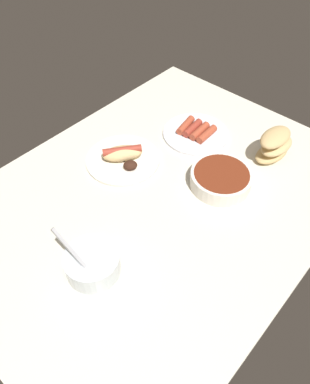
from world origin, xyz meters
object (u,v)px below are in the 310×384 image
bowl_chili (221,178)px  bread_stack (274,145)px  plate_sausages (196,132)px  plate_hotdog_assembled (123,157)px  bowl_coleslaw (92,262)px

bowl_chili → bread_stack: bread_stack is taller
bowl_chili → bread_stack: (-21.11, 5.39, 2.65)cm
plate_sausages → bread_stack: bread_stack is taller
plate_hotdog_assembled → bread_stack: bearing=133.8°
plate_sausages → bread_stack: bearing=105.5°
plate_sausages → plate_hotdog_assembled: (26.37, -9.25, 0.67)cm
bowl_coleslaw → plate_hotdog_assembled: (-33.11, -22.98, -1.63)cm
plate_sausages → bowl_chili: size_ratio=1.23×
bowl_coleslaw → bread_stack: (-66.57, 11.89, 2.03)cm
plate_hotdog_assembled → bread_stack: 48.47cm
plate_hotdog_assembled → bread_stack: bread_stack is taller
bread_stack → plate_sausages: bearing=-74.5°
plate_sausages → plate_hotdog_assembled: size_ratio=0.95×
bowl_coleslaw → bread_stack: bearing=169.9°
bowl_coleslaw → bowl_chili: size_ratio=0.83×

